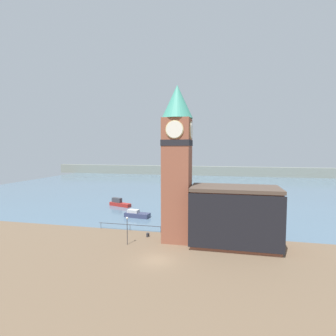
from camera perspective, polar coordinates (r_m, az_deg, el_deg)
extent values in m
plane|color=brown|center=(36.02, -2.45, -19.43)|extent=(160.00, 160.00, 0.00)
cube|color=slate|center=(104.44, 7.68, -3.80)|extent=(160.00, 120.00, 0.00)
cube|color=gray|center=(143.84, 9.03, -0.63)|extent=(180.00, 3.00, 5.00)
cube|color=#333338|center=(47.76, -8.27, -12.12)|extent=(11.79, 0.08, 0.08)
cylinder|color=#333338|center=(50.10, -14.39, -12.06)|extent=(0.07, 0.07, 1.05)
cylinder|color=#333338|center=(47.91, -8.26, -12.73)|extent=(0.07, 0.07, 1.05)
cylinder|color=#333338|center=(46.30, -1.60, -13.29)|extent=(0.07, 0.07, 1.05)
cube|color=brown|center=(40.85, 1.98, -2.69)|extent=(4.17, 4.17, 19.08)
cube|color=black|center=(40.57, 2.00, 5.47)|extent=(4.29, 4.29, 0.90)
cylinder|color=tan|center=(38.56, 1.42, 8.40)|extent=(2.69, 0.12, 2.69)
cylinder|color=silver|center=(38.48, 1.40, 8.40)|extent=(2.45, 0.12, 2.45)
cylinder|color=tan|center=(40.33, 5.03, 8.20)|extent=(0.12, 2.69, 2.69)
cylinder|color=silver|center=(40.31, 5.15, 8.20)|extent=(0.12, 2.45, 2.45)
cone|color=teal|center=(41.19, 2.02, 14.23)|extent=(4.79, 4.79, 5.06)
cube|color=brown|center=(40.89, 14.26, -10.46)|extent=(12.45, 6.35, 8.36)
cube|color=#4C3D33|center=(40.01, 14.37, -4.31)|extent=(12.85, 6.75, 0.50)
cube|color=black|center=(37.64, 14.42, -11.48)|extent=(12.95, 0.30, 7.69)
cube|color=#333856|center=(56.57, -6.69, -10.13)|extent=(5.51, 2.64, 0.94)
cube|color=#B2B2B2|center=(56.80, -7.58, -9.27)|extent=(2.49, 1.68, 0.62)
cube|color=maroon|center=(67.71, -10.36, -7.82)|extent=(6.16, 3.27, 0.85)
cube|color=#38383D|center=(68.22, -11.06, -6.88)|extent=(2.83, 1.79, 1.16)
cylinder|color=#2D2D33|center=(44.64, -4.23, -14.34)|extent=(0.25, 0.25, 0.51)
sphere|color=#2D2D33|center=(44.56, -4.23, -14.03)|extent=(0.27, 0.27, 0.27)
cylinder|color=#2D2D33|center=(44.40, -4.53, -14.40)|extent=(0.34, 0.34, 0.57)
sphere|color=#2D2D33|center=(44.31, -4.53, -14.05)|extent=(0.36, 0.36, 0.36)
cylinder|color=#2D2D33|center=(40.99, -8.87, -13.52)|extent=(0.10, 0.10, 3.99)
sphere|color=silver|center=(40.41, -8.91, -10.70)|extent=(0.32, 0.32, 0.32)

